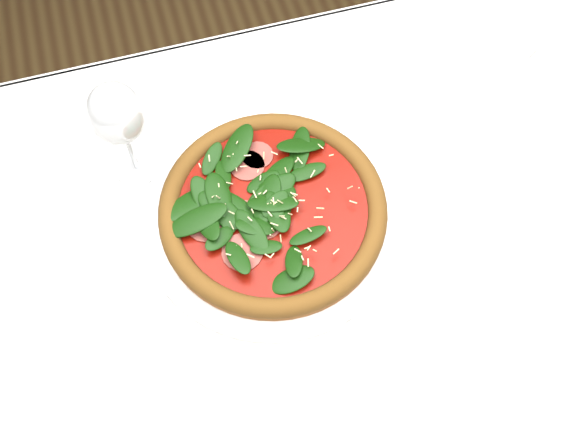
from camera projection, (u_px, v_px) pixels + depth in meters
name	position (u px, v px, depth m)	size (l,w,h in m)	color
ground	(305.00, 373.00, 1.55)	(6.00, 6.00, 0.00)	brown
dining_table	(315.00, 270.00, 0.97)	(1.21, 0.81, 0.75)	white
plate	(273.00, 214.00, 0.89)	(0.36, 0.36, 0.02)	white
pizza	(273.00, 207.00, 0.87)	(0.41, 0.41, 0.04)	#9F5826
wine_glass	(117.00, 116.00, 0.82)	(0.07, 0.07, 0.18)	silver
saucer_far	(497.00, 30.00, 1.05)	(0.14, 0.14, 0.01)	white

